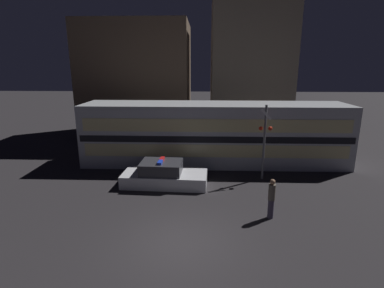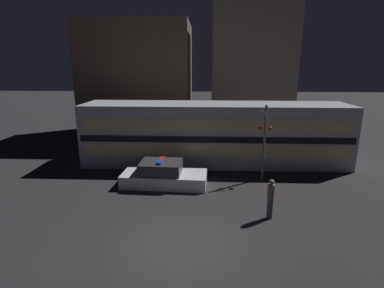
{
  "view_description": "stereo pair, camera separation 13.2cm",
  "coord_description": "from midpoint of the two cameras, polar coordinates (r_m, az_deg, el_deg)",
  "views": [
    {
      "loc": [
        0.75,
        -9.0,
        5.88
      ],
      "look_at": [
        0.14,
        6.98,
        1.65
      ],
      "focal_mm": 28.0,
      "sensor_mm": 36.0,
      "label": 1
    },
    {
      "loc": [
        0.89,
        -8.99,
        5.88
      ],
      "look_at": [
        0.14,
        6.98,
        1.65
      ],
      "focal_mm": 28.0,
      "sensor_mm": 36.0,
      "label": 2
    }
  ],
  "objects": [
    {
      "name": "police_car",
      "position": [
        15.23,
        -5.18,
        -5.97
      ],
      "size": [
        4.3,
        1.99,
        1.33
      ],
      "rotation": [
        0.0,
        0.0,
        -0.05
      ],
      "color": "silver",
      "rests_on": "ground_plane"
    },
    {
      "name": "crossing_signal_near",
      "position": [
        15.82,
        13.88,
        0.99
      ],
      "size": [
        0.68,
        0.29,
        3.95
      ],
      "color": "slate",
      "rests_on": "ground_plane"
    },
    {
      "name": "train",
      "position": [
        18.32,
        4.55,
        2.01
      ],
      "size": [
        15.73,
        3.19,
        3.66
      ],
      "color": "#B7BABF",
      "rests_on": "ground_plane"
    },
    {
      "name": "pedestrian",
      "position": [
        12.25,
        15.03,
        -10.02
      ],
      "size": [
        0.28,
        0.28,
        1.64
      ],
      "color": "#3F384C",
      "rests_on": "ground_plane"
    },
    {
      "name": "building_left",
      "position": [
        26.21,
        -9.83,
        11.82
      ],
      "size": [
        8.53,
        6.69,
        9.2
      ],
      "color": "brown",
      "rests_on": "ground_plane"
    },
    {
      "name": "ground_plane",
      "position": [
        10.78,
        -2.24,
        -18.25
      ],
      "size": [
        120.0,
        120.0,
        0.0
      ],
      "primitive_type": "plane",
      "color": "#262326"
    },
    {
      "name": "building_center",
      "position": [
        26.21,
        11.45,
        13.6
      ],
      "size": [
        6.56,
        4.31,
        10.9
      ],
      "color": "#726656",
      "rests_on": "ground_plane"
    }
  ]
}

